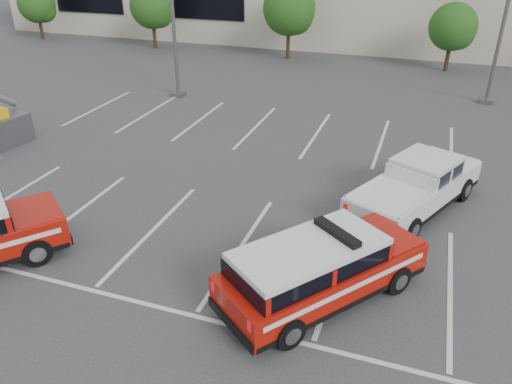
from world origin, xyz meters
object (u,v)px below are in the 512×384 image
white_pickup (416,191)px  tree_far_left (38,6)px  tree_mid_left (291,11)px  fire_chief_suv (320,273)px  tree_mid_right (454,29)px  tree_left (153,8)px

white_pickup → tree_far_left: bearing=172.9°
tree_mid_left → tree_far_left: bearing=-180.0°
tree_far_left → white_pickup: (29.19, -18.26, -1.86)m
tree_mid_left → fire_chief_suv: (7.38, -23.36, -2.33)m
tree_far_left → white_pickup: 34.48m
tree_mid_right → white_pickup: bearing=-92.5°
tree_mid_left → tree_left: bearing=-180.0°
tree_left → white_pickup: size_ratio=0.80×
fire_chief_suv → white_pickup: bearing=107.7°
tree_far_left → tree_mid_left: bearing=0.0°
tree_left → tree_mid_right: bearing=-0.0°
tree_mid_right → fire_chief_suv: (-2.62, -23.36, -1.79)m
fire_chief_suv → tree_mid_left: bearing=144.8°
tree_left → tree_mid_left: 10.00m
fire_chief_suv → white_pickup: fire_chief_suv is taller
tree_mid_right → tree_left: bearing=180.0°
tree_mid_left → tree_mid_right: 10.01m
tree_mid_left → fire_chief_suv: size_ratio=0.96×
fire_chief_suv → tree_far_left: bearing=176.8°
tree_left → fire_chief_suv: size_ratio=0.87×
tree_mid_right → fire_chief_suv: tree_mid_right is taller
tree_far_left → tree_left: bearing=0.0°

